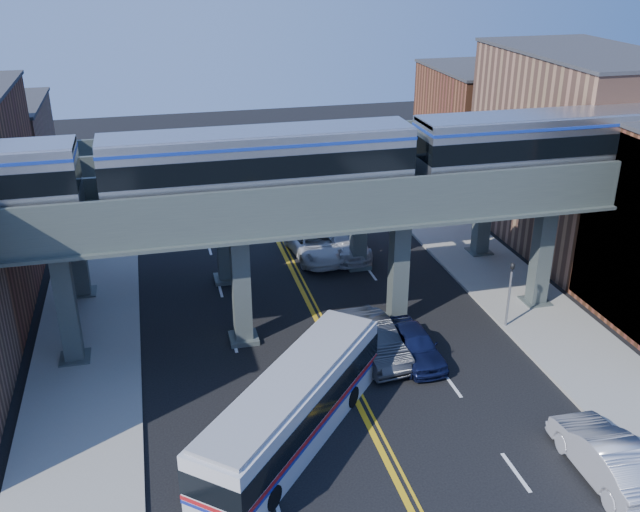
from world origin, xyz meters
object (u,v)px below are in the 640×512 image
Objects in this scene: traffic_signal at (510,288)px; car_lane_d at (346,240)px; transit_train at (259,162)px; car_parked_curb at (607,456)px; transit_bus at (293,409)px; car_lane_c at (314,244)px; car_lane_b at (373,339)px; stop_sign at (356,350)px; car_lane_a at (414,344)px.

car_lane_d is at bearing 115.24° from traffic_signal.
car_parked_curb is (10.47, -12.93, -8.22)m from transit_train.
transit_bus is at bearing -92.10° from transit_train.
car_lane_c is 1.08× the size of car_parked_curb.
traffic_signal is 7.58m from car_lane_b.
stop_sign is 0.44× the size of car_lane_d.
car_lane_a is (3.29, 1.37, -0.97)m from stop_sign.
transit_train is at bearing 170.62° from traffic_signal.
car_lane_a is 0.86× the size of car_lane_b.
stop_sign is at bearing -99.89° from car_lane_d.
transit_bus is 18.04m from car_lane_c.
car_lane_d is (2.08, 12.16, -0.02)m from car_lane_b.
transit_train is at bearing 38.46° from transit_bus.
car_lane_d is at bearing 75.92° from stop_sign.
transit_train is at bearing -50.01° from car_parked_curb.
stop_sign is 14.27m from car_lane_c.
traffic_signal is at bearing 18.63° from stop_sign.
stop_sign is 3.69m from car_lane_a.
traffic_signal is at bearing -23.03° from transit_bus.
transit_train reaches higher than traffic_signal.
stop_sign is 10.78m from car_parked_curb.
transit_bus is (-12.41, -6.16, -0.82)m from traffic_signal.
stop_sign is 0.45× the size of car_lane_c.
car_lane_a is at bearing -15.75° from transit_bus.
transit_bus reaches higher than car_parked_curb.
car_parked_curb is (7.26, -7.93, -0.87)m from stop_sign.
car_lane_d reaches higher than car_lane_c.
traffic_signal is at bearing 13.98° from car_lane_a.
car_lane_c is (1.50, 14.16, -0.94)m from stop_sign.
car_lane_d is at bearing 86.48° from car_lane_a.
car_parked_curb is (5.76, -22.08, 0.08)m from car_lane_c.
stop_sign is at bearing -131.69° from car_lane_b.
transit_bus reaches higher than car_lane_a.
car_parked_curb is (10.77, -4.77, -0.59)m from transit_bus.
transit_train reaches higher than car_lane_b.
traffic_signal is 13.88m from transit_bus.
traffic_signal reaches higher than car_lane_d.
car_parked_curb is at bearing -47.53° from stop_sign.
car_parked_curb reaches higher than car_lane_d.
car_lane_b is at bearing -59.20° from car_parked_curb.
traffic_signal reaches higher than car_lane_a.
car_lane_d is (3.58, 14.28, -0.90)m from stop_sign.
traffic_signal is 13.47m from car_lane_c.
stop_sign is at bearing -159.59° from car_lane_a.
traffic_signal reaches higher than transit_bus.
transit_bus reaches higher than stop_sign.
car_lane_c is at bearing -172.32° from car_lane_d.
car_parked_curb is (3.68, -22.21, 0.03)m from car_lane_d.
transit_bus is at bearing -137.99° from stop_sign.
car_lane_d is (0.29, 12.91, 0.07)m from car_lane_a.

